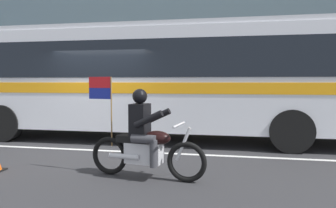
# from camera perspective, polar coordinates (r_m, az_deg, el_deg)

# --- Properties ---
(ground_plane) EXTENTS (60.00, 60.00, 0.00)m
(ground_plane) POSITION_cam_1_polar(r_m,az_deg,el_deg) (8.59, -12.09, -7.35)
(ground_plane) COLOR #2B2B2D
(sidewalk_curb) EXTENTS (28.00, 3.80, 0.15)m
(sidewalk_curb) POSITION_cam_1_polar(r_m,az_deg,el_deg) (13.37, -3.55, -2.87)
(sidewalk_curb) COLOR #A39E93
(sidewalk_curb) RESTS_ON ground_plane
(lane_center_stripe) EXTENTS (26.60, 0.14, 0.01)m
(lane_center_stripe) POSITION_cam_1_polar(r_m,az_deg,el_deg) (8.06, -13.77, -8.11)
(lane_center_stripe) COLOR silver
(lane_center_stripe) RESTS_ON ground_plane
(transit_bus) EXTENTS (13.15, 2.65, 3.22)m
(transit_bus) POSITION_cam_1_polar(r_m,az_deg,el_deg) (9.20, -2.57, 5.29)
(transit_bus) COLOR silver
(transit_bus) RESTS_ON ground_plane
(motorcycle_with_rider) EXTENTS (2.18, 0.67, 1.78)m
(motorcycle_with_rider) POSITION_cam_1_polar(r_m,az_deg,el_deg) (5.52, -4.19, -6.60)
(motorcycle_with_rider) COLOR black
(motorcycle_with_rider) RESTS_ON ground_plane
(fire_hydrant) EXTENTS (0.22, 0.30, 0.75)m
(fire_hydrant) POSITION_cam_1_polar(r_m,az_deg,el_deg) (11.95, 9.25, -1.60)
(fire_hydrant) COLOR gold
(fire_hydrant) RESTS_ON sidewalk_curb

